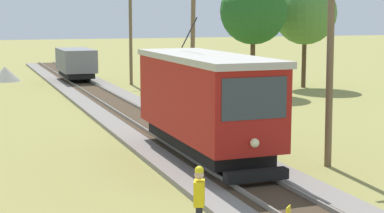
{
  "coord_description": "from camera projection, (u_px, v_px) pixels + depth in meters",
  "views": [
    {
      "loc": [
        -7.81,
        -6.28,
        5.17
      ],
      "look_at": [
        -0.46,
        13.66,
        1.99
      ],
      "focal_mm": 56.98,
      "sensor_mm": 36.0,
      "label": 1
    }
  ],
  "objects": [
    {
      "name": "tree_right_near",
      "position": [
        253.0,
        11.0,
        39.94
      ],
      "size": [
        4.43,
        4.43,
        7.69
      ],
      "color": "#4C3823",
      "rests_on": "ground"
    },
    {
      "name": "utility_pole_near_tram",
      "position": [
        330.0,
        58.0,
        20.59
      ],
      "size": [
        1.4,
        0.38,
        7.29
      ],
      "color": "brown",
      "rests_on": "ground"
    },
    {
      "name": "utility_pole_mid",
      "position": [
        193.0,
        43.0,
        33.05
      ],
      "size": [
        1.4,
        0.56,
        7.17
      ],
      "color": "brown",
      "rests_on": "ground"
    },
    {
      "name": "utility_pole_far",
      "position": [
        131.0,
        35.0,
        45.45
      ],
      "size": [
        1.4,
        0.29,
        7.28
      ],
      "color": "brown",
      "rests_on": "ground"
    },
    {
      "name": "gravel_pile",
      "position": [
        5.0,
        74.0,
        48.29
      ],
      "size": [
        2.48,
        2.48,
        1.16
      ],
      "primitive_type": "cone",
      "color": "#9E998E",
      "rests_on": "ground"
    },
    {
      "name": "tree_left_near",
      "position": [
        305.0,
        13.0,
        43.48
      ],
      "size": [
        4.48,
        4.48,
        7.57
      ],
      "color": "#4C3823",
      "rests_on": "ground"
    },
    {
      "name": "red_tram",
      "position": [
        205.0,
        100.0,
        21.57
      ],
      "size": [
        2.6,
        8.54,
        4.79
      ],
      "color": "maroon",
      "rests_on": "rail_right"
    },
    {
      "name": "freight_car",
      "position": [
        76.0,
        63.0,
        46.92
      ],
      "size": [
        2.4,
        5.2,
        2.31
      ],
      "color": "slate",
      "rests_on": "rail_right"
    },
    {
      "name": "track_worker",
      "position": [
        199.0,
        200.0,
        13.94
      ],
      "size": [
        0.38,
        0.45,
        1.78
      ],
      "rotation": [
        0.0,
        0.0,
        2.72
      ],
      "color": "black",
      "rests_on": "ground"
    }
  ]
}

